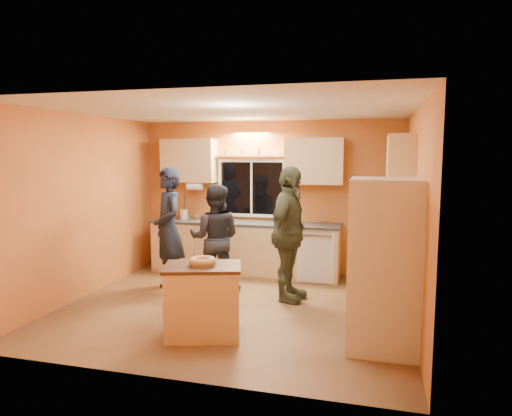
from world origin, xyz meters
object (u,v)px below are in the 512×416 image
(island, at_px, (203,300))
(refrigerator, at_px, (384,265))
(person_left, at_px, (169,229))
(person_right, at_px, (289,234))
(person_center, at_px, (215,238))

(island, bearing_deg, refrigerator, -11.30)
(island, height_order, person_left, person_left)
(person_left, distance_m, person_right, 1.84)
(refrigerator, relative_size, person_center, 1.12)
(refrigerator, xyz_separation_m, person_right, (-1.25, 1.31, 0.04))
(refrigerator, distance_m, island, 2.01)
(refrigerator, bearing_deg, person_left, 156.37)
(island, xyz_separation_m, person_left, (-1.15, 1.54, 0.51))
(person_left, relative_size, person_center, 1.15)
(person_center, height_order, person_right, person_right)
(person_left, height_order, person_center, person_left)
(island, relative_size, person_center, 0.61)
(island, height_order, person_center, person_center)
(person_right, bearing_deg, person_center, 91.35)
(person_left, xyz_separation_m, person_right, (1.84, -0.05, 0.02))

